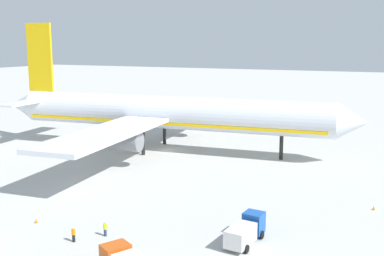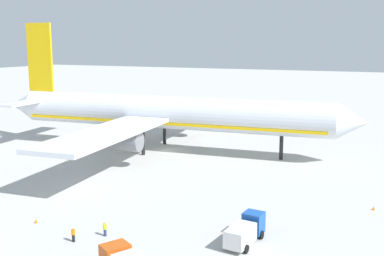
{
  "view_description": "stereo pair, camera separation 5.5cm",
  "coord_description": "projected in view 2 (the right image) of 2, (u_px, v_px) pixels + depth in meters",
  "views": [
    {
      "loc": [
        43.27,
        -78.86,
        20.77
      ],
      "look_at": [
        5.3,
        -0.44,
        5.01
      ],
      "focal_mm": 43.21,
      "sensor_mm": 36.0,
      "label": 1
    },
    {
      "loc": [
        43.32,
        -78.84,
        20.77
      ],
      "look_at": [
        5.3,
        -0.44,
        5.01
      ],
      "focal_mm": 43.21,
      "sensor_mm": 36.0,
      "label": 2
    }
  ],
  "objects": [
    {
      "name": "service_truck_1",
      "position": [
        245.0,
        231.0,
        48.75
      ],
      "size": [
        2.76,
        6.51,
        2.74
      ],
      "color": "#194CA5",
      "rests_on": "ground"
    },
    {
      "name": "ground_plane",
      "position": [
        169.0,
        150.0,
        92.1
      ],
      "size": [
        600.0,
        600.0,
        0.0
      ],
      "primitive_type": "plane",
      "color": "#B2B2AD"
    },
    {
      "name": "airliner",
      "position": [
        163.0,
        113.0,
        91.29
      ],
      "size": [
        75.23,
        69.64,
        25.31
      ],
      "color": "silver",
      "rests_on": "ground"
    },
    {
      "name": "ground_worker_2",
      "position": [
        105.0,
        229.0,
        50.71
      ],
      "size": [
        0.56,
        0.56,
        1.63
      ],
      "color": "navy",
      "rests_on": "ground"
    },
    {
      "name": "ground_worker_1",
      "position": [
        73.0,
        234.0,
        49.23
      ],
      "size": [
        0.5,
        0.5,
        1.63
      ],
      "color": "black",
      "rests_on": "ground"
    },
    {
      "name": "traffic_cone_1",
      "position": [
        352.0,
        127.0,
        117.0
      ],
      "size": [
        0.36,
        0.36,
        0.55
      ],
      "primitive_type": "cone",
      "color": "orange",
      "rests_on": "ground"
    },
    {
      "name": "traffic_cone_0",
      "position": [
        36.0,
        221.0,
        54.53
      ],
      "size": [
        0.36,
        0.36,
        0.55
      ],
      "primitive_type": "cone",
      "color": "orange",
      "rests_on": "ground"
    },
    {
      "name": "traffic_cone_2",
      "position": [
        374.0,
        208.0,
        58.77
      ],
      "size": [
        0.36,
        0.36,
        0.55
      ],
      "primitive_type": "cone",
      "color": "orange",
      "rests_on": "ground"
    }
  ]
}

